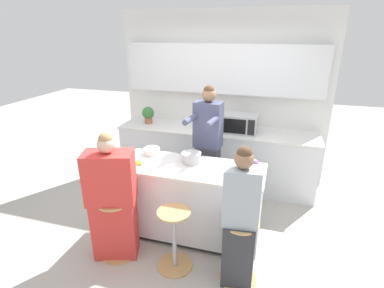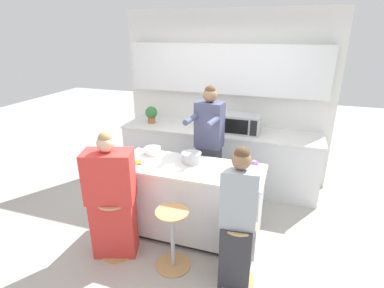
{
  "view_description": "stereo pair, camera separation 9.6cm",
  "coord_description": "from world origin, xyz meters",
  "views": [
    {
      "loc": [
        0.91,
        -2.97,
        2.39
      ],
      "look_at": [
        0.0,
        0.07,
        1.17
      ],
      "focal_mm": 28.0,
      "sensor_mm": 36.0,
      "label": 1
    },
    {
      "loc": [
        1.0,
        -2.94,
        2.39
      ],
      "look_at": [
        0.0,
        0.07,
        1.17
      ],
      "focal_mm": 28.0,
      "sensor_mm": 36.0,
      "label": 2
    }
  ],
  "objects": [
    {
      "name": "cooking_pot",
      "position": [
        -0.02,
        0.11,
        0.99
      ],
      "size": [
        0.32,
        0.23,
        0.12
      ],
      "color": "#B7BABC",
      "rests_on": "kitchen_island"
    },
    {
      "name": "person_seated_near",
      "position": [
        0.66,
        -0.58,
        0.67
      ],
      "size": [
        0.35,
        0.29,
        1.46
      ],
      "rotation": [
        0.0,
        0.0,
        0.11
      ],
      "color": "#333338",
      "rests_on": "ground_plane"
    },
    {
      "name": "potted_plant",
      "position": [
        -1.16,
        1.41,
        1.09
      ],
      "size": [
        0.2,
        0.2,
        0.28
      ],
      "color": "#A86042",
      "rests_on": "back_counter"
    },
    {
      "name": "banana_bunch",
      "position": [
        -0.6,
        -0.12,
        0.95
      ],
      "size": [
        0.15,
        0.11,
        0.05
      ],
      "color": "yellow",
      "rests_on": "kitchen_island"
    },
    {
      "name": "microwave",
      "position": [
        0.35,
        1.36,
        1.07
      ],
      "size": [
        0.54,
        0.33,
        0.29
      ],
      "color": "#B2B5B7",
      "rests_on": "back_counter"
    },
    {
      "name": "wall_back",
      "position": [
        0.0,
        1.75,
        1.54
      ],
      "size": [
        3.34,
        0.22,
        2.7
      ],
      "color": "silver",
      "rests_on": "ground_plane"
    },
    {
      "name": "coffee_cup_near",
      "position": [
        0.64,
        -0.18,
        0.97
      ],
      "size": [
        0.11,
        0.08,
        0.09
      ],
      "color": "#4C7099",
      "rests_on": "kitchen_island"
    },
    {
      "name": "back_counter",
      "position": [
        0.0,
        1.41,
        0.46
      ],
      "size": [
        3.1,
        0.7,
        0.93
      ],
      "color": "silver",
      "rests_on": "ground_plane"
    },
    {
      "name": "kitchen_island",
      "position": [
        0.0,
        0.0,
        0.47
      ],
      "size": [
        1.69,
        0.67,
        0.92
      ],
      "color": "black",
      "rests_on": "ground_plane"
    },
    {
      "name": "juice_carton",
      "position": [
        0.72,
        -0.04,
        1.01
      ],
      "size": [
        0.08,
        0.08,
        0.19
      ],
      "color": "#7A428E",
      "rests_on": "kitchen_island"
    },
    {
      "name": "bar_stool_center",
      "position": [
        0.0,
        -0.58,
        0.35
      ],
      "size": [
        0.38,
        0.38,
        0.69
      ],
      "color": "tan",
      "rests_on": "ground_plane"
    },
    {
      "name": "bar_stool_rightmost",
      "position": [
        0.68,
        -0.57,
        0.35
      ],
      "size": [
        0.38,
        0.38,
        0.69
      ],
      "color": "tan",
      "rests_on": "ground_plane"
    },
    {
      "name": "person_wrapped_blanket",
      "position": [
        -0.69,
        -0.58,
        0.68
      ],
      "size": [
        0.57,
        0.43,
        1.45
      ],
      "rotation": [
        0.0,
        0.0,
        0.31
      ],
      "color": "red",
      "rests_on": "ground_plane"
    },
    {
      "name": "fruit_bowl",
      "position": [
        -0.57,
        0.21,
        0.97
      ],
      "size": [
        0.21,
        0.21,
        0.08
      ],
      "color": "white",
      "rests_on": "kitchen_island"
    },
    {
      "name": "ground_plane",
      "position": [
        0.0,
        0.0,
        0.0
      ],
      "size": [
        16.0,
        16.0,
        0.0
      ],
      "primitive_type": "plane",
      "color": "#B2ADA3"
    },
    {
      "name": "bar_stool_leftmost",
      "position": [
        -0.68,
        -0.59,
        0.35
      ],
      "size": [
        0.38,
        0.38,
        0.69
      ],
      "color": "tan",
      "rests_on": "ground_plane"
    },
    {
      "name": "person_cooking",
      "position": [
        0.05,
        0.61,
        0.88
      ],
      "size": [
        0.4,
        0.58,
        1.75
      ],
      "rotation": [
        0.0,
        0.0,
        -0.1
      ],
      "color": "#383842",
      "rests_on": "ground_plane"
    }
  ]
}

